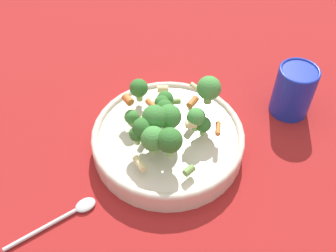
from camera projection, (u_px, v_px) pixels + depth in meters
ground_plane at (168, 147)px, 0.76m from camera, size 3.00×3.00×0.00m
bowl at (168, 139)px, 0.74m from camera, size 0.28×0.28×0.05m
pasta_salad at (167, 116)px, 0.69m from camera, size 0.19×0.22×0.09m
cup at (294, 90)px, 0.78m from camera, size 0.08×0.08×0.11m
spoon at (68, 214)px, 0.65m from camera, size 0.16×0.05×0.01m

